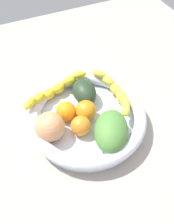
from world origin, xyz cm
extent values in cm
cube|color=#A49C8F|center=(0.00, 0.00, 1.50)|extent=(120.00, 120.00, 3.00)
cylinder|color=silver|center=(0.00, 0.00, 4.17)|extent=(28.93, 28.93, 2.34)
torus|color=silver|center=(0.00, 0.00, 6.96)|extent=(31.20, 31.20, 3.24)
ellipsoid|color=yellow|center=(-8.90, 4.31, 9.60)|extent=(4.13, 4.51, 2.11)
ellipsoid|color=yellow|center=(-10.50, 1.50, 8.54)|extent=(3.89, 4.72, 2.57)
ellipsoid|color=yellow|center=(-11.28, -1.64, 7.49)|extent=(3.46, 4.37, 3.02)
ellipsoid|color=yellow|center=(-11.21, -4.88, 7.49)|extent=(3.62, 4.48, 3.02)
ellipsoid|color=yellow|center=(-10.28, -7.98, 8.54)|extent=(4.01, 4.76, 2.57)
ellipsoid|color=yellow|center=(-8.56, -10.72, 9.60)|extent=(4.22, 4.47, 2.11)
ellipsoid|color=yellow|center=(-3.08, -12.23, 9.94)|extent=(4.46, 2.55, 2.09)
ellipsoid|color=yellow|center=(0.32, -12.34, 8.74)|extent=(4.38, 2.75, 2.54)
ellipsoid|color=yellow|center=(3.69, -11.89, 7.54)|extent=(4.79, 3.82, 2.99)
ellipsoid|color=yellow|center=(6.94, -10.91, 7.54)|extent=(5.05, 4.34, 2.99)
ellipsoid|color=yellow|center=(10.00, -9.42, 8.74)|extent=(4.95, 4.36, 2.54)
ellipsoid|color=yellow|center=(12.77, -7.45, 9.94)|extent=(4.60, 4.33, 2.09)
sphere|color=orange|center=(0.06, -0.71, 8.12)|extent=(5.56, 5.56, 5.56)
sphere|color=orange|center=(3.08, 3.09, 7.91)|extent=(5.14, 5.14, 5.14)
sphere|color=orange|center=(4.78, -2.72, 7.97)|extent=(5.26, 5.26, 5.26)
ellipsoid|color=#273C26|center=(-2.30, -6.97, 8.24)|extent=(6.58, 8.96, 5.81)
ellipsoid|color=#4F893A|center=(-2.75, 8.05, 8.80)|extent=(13.31, 14.60, 6.92)
sphere|color=#E69D66|center=(10.36, 1.02, 9.07)|extent=(7.46, 7.46, 7.46)
camera|label=1|loc=(16.08, 35.62, 56.58)|focal=38.56mm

